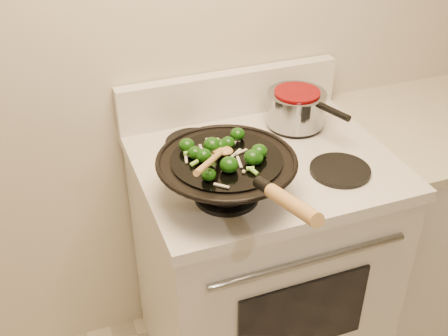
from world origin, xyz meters
name	(u,v)px	position (x,y,z in m)	size (l,w,h in m)	color
stove	(259,264)	(-0.26, 1.17, 0.47)	(0.78, 0.67, 1.08)	silver
counter_unit	(435,215)	(0.52, 1.20, 0.46)	(0.86, 0.62, 0.91)	silver
wok	(227,175)	(-0.44, 1.02, 1.00)	(0.38, 0.63, 0.24)	black
stirfry	(225,152)	(-0.44, 1.03, 1.07)	(0.22, 0.24, 0.04)	#103A09
wooden_spoon	(215,157)	(-0.48, 0.99, 1.08)	(0.18, 0.25, 0.10)	#AE8145
saucepan	(297,107)	(-0.08, 1.32, 0.99)	(0.19, 0.30, 0.11)	gray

